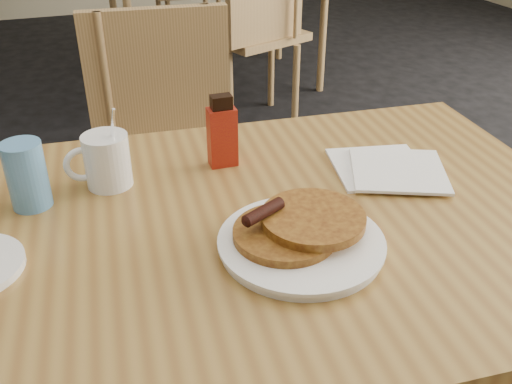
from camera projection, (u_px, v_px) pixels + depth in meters
main_table at (251, 240)px, 0.99m from camera, size 1.31×0.94×0.75m
chair_main_far at (170, 144)px, 1.68m from camera, size 0.46×0.46×0.93m
chair_neighbor_near at (258, 17)px, 2.84m from camera, size 0.58×0.59×1.00m
pancake_plate at (300, 237)px, 0.89m from camera, size 0.26×0.26×0.07m
coffee_mug at (106, 160)px, 1.05m from camera, size 0.12×0.08×0.16m
syrup_bottle at (222, 133)px, 1.11m from camera, size 0.06×0.04×0.15m
napkin_stack at (389, 169)px, 1.11m from camera, size 0.24×0.25×0.01m
blue_tumbler at (27, 175)px, 0.98m from camera, size 0.09×0.09×0.12m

